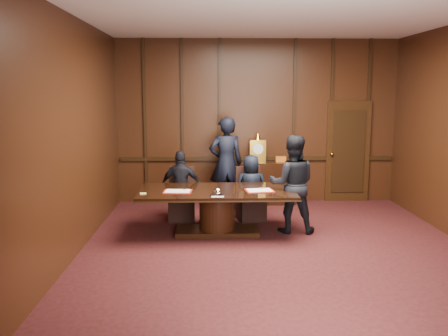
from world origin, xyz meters
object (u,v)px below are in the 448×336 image
signatory_left (181,186)px  conference_table (217,204)px  sideboard (257,181)px  signatory_right (251,188)px  witness_right (292,184)px  witness_left (226,163)px

signatory_left → conference_table: bearing=133.3°
sideboard → signatory_right: bearing=-100.5°
witness_right → signatory_right: bearing=-43.2°
witness_left → conference_table: bearing=76.2°
sideboard → witness_right: bearing=-79.6°
signatory_left → witness_right: witness_right is taller
signatory_left → signatory_right: 1.30m
conference_table → signatory_right: 1.04m
signatory_left → signatory_right: size_ratio=1.07×
signatory_right → witness_right: bearing=130.3°
witness_left → signatory_left: bearing=39.6°
signatory_left → witness_left: (0.86, 0.90, 0.29)m
sideboard → witness_right: size_ratio=0.95×
witness_left → signatory_right: bearing=109.3°
conference_table → witness_left: witness_left is taller
signatory_left → signatory_right: (1.30, 0.00, -0.04)m
conference_table → witness_right: (1.28, 0.07, 0.33)m
signatory_right → witness_left: size_ratio=0.65×
signatory_right → witness_right: 0.99m
conference_table → sideboard: bearing=67.4°
sideboard → witness_left: bearing=-146.4°
signatory_right → witness_left: 1.05m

